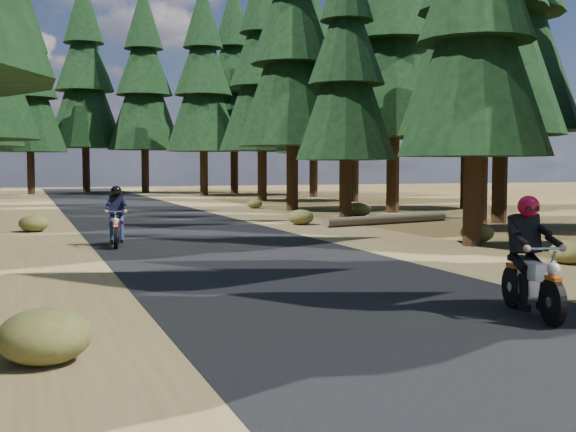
{
  "coord_description": "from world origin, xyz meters",
  "views": [
    {
      "loc": [
        -4.58,
        -10.93,
        2.03
      ],
      "look_at": [
        0.0,
        1.5,
        1.1
      ],
      "focal_mm": 45.0,
      "sensor_mm": 36.0,
      "label": 1
    }
  ],
  "objects": [
    {
      "name": "ground",
      "position": [
        0.0,
        0.0,
        0.0
      ],
      "size": [
        120.0,
        120.0,
        0.0
      ],
      "primitive_type": "plane",
      "color": "#463619",
      "rests_on": "ground"
    },
    {
      "name": "road",
      "position": [
        0.0,
        5.0,
        0.01
      ],
      "size": [
        6.0,
        100.0,
        0.01
      ],
      "primitive_type": "cube",
      "color": "black",
      "rests_on": "ground"
    },
    {
      "name": "shoulder_l",
      "position": [
        -4.6,
        5.0,
        0.0
      ],
      "size": [
        3.2,
        100.0,
        0.01
      ],
      "primitive_type": "cube",
      "color": "brown",
      "rests_on": "ground"
    },
    {
      "name": "shoulder_r",
      "position": [
        4.6,
        5.0,
        0.0
      ],
      "size": [
        3.2,
        100.0,
        0.01
      ],
      "primitive_type": "cube",
      "color": "brown",
      "rests_on": "ground"
    },
    {
      "name": "pine_forest",
      "position": [
        -0.02,
        21.05,
        7.89
      ],
      "size": [
        34.59,
        55.08,
        16.32
      ],
      "color": "black",
      "rests_on": "ground"
    },
    {
      "name": "log_near",
      "position": [
        7.35,
        11.35,
        0.16
      ],
      "size": [
        5.4,
        1.74,
        0.32
      ],
      "primitive_type": "cylinder",
      "rotation": [
        0.0,
        1.57,
        0.26
      ],
      "color": "#4C4233",
      "rests_on": "ground"
    },
    {
      "name": "understory_shrubs",
      "position": [
        0.41,
        6.91,
        0.26
      ],
      "size": [
        15.97,
        32.76,
        0.57
      ],
      "color": "#474C1E",
      "rests_on": "ground"
    },
    {
      "name": "rider_lead",
      "position": [
        1.78,
        -3.11,
        0.54
      ],
      "size": [
        0.96,
        1.89,
        1.61
      ],
      "rotation": [
        0.0,
        0.0,
        2.9
      ],
      "color": "white",
      "rests_on": "road"
    },
    {
      "name": "rider_follow",
      "position": [
        -2.4,
        7.39,
        0.51
      ],
      "size": [
        0.76,
        1.75,
        1.51
      ],
      "rotation": [
        0.0,
        0.0,
        2.99
      ],
      "color": "#910A09",
      "rests_on": "road"
    }
  ]
}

